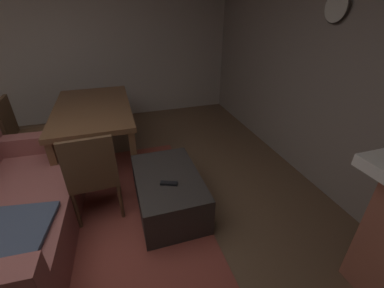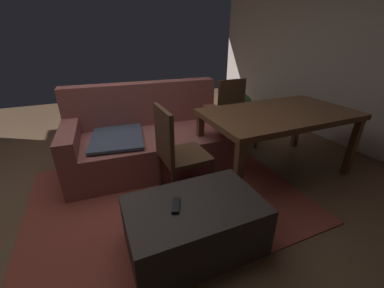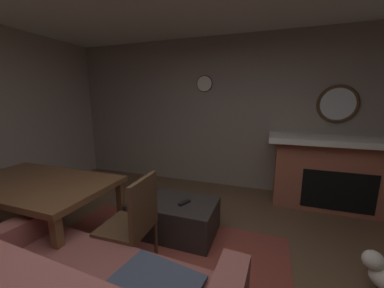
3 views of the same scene
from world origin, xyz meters
TOP-DOWN VIEW (x-y plane):
  - floor at (0.00, 0.00)m, footprint 8.00×8.00m
  - wall_right_window_side at (3.33, 0.00)m, footprint 0.12×6.23m
  - area_rug at (0.50, -0.42)m, footprint 2.60×2.00m
  - couch at (0.53, 0.35)m, footprint 1.98×1.10m
  - ottoman_coffee_table at (0.50, -1.11)m, footprint 0.99×0.62m
  - tv_remote at (0.37, -1.09)m, footprint 0.11×0.17m
  - dining_table at (1.82, -0.43)m, footprint 1.65×0.94m
  - dining_chair_west at (0.60, -0.43)m, footprint 0.45×0.45m
  - dining_chair_north at (1.81, 0.43)m, footprint 0.45×0.45m
  - wall_clock at (0.64, -2.82)m, footprint 0.29×0.03m

SIDE VIEW (x-z plane):
  - floor at x=0.00m, z-range 0.00..0.00m
  - area_rug at x=0.50m, z-range 0.00..0.01m
  - ottoman_coffee_table at x=0.50m, z-range 0.00..0.41m
  - couch at x=0.53m, z-range -0.15..0.80m
  - tv_remote at x=0.37m, z-range 0.41..0.43m
  - dining_chair_west at x=0.60m, z-range 0.06..0.99m
  - dining_chair_north at x=1.81m, z-range 0.06..0.99m
  - dining_table at x=1.82m, z-range 0.29..1.03m
  - wall_right_window_side at x=3.33m, z-range 0.00..2.66m
  - wall_clock at x=0.64m, z-range 1.72..2.01m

